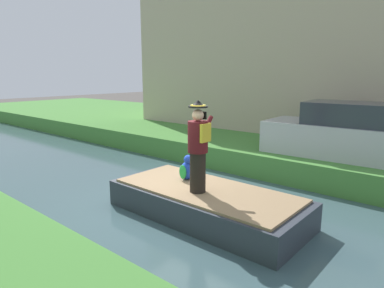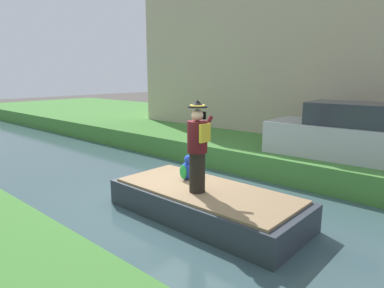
% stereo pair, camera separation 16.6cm
% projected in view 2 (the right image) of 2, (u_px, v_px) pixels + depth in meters
% --- Properties ---
extents(ground_plane, '(80.00, 80.00, 0.00)m').
position_uv_depth(ground_plane, '(174.00, 209.00, 7.78)').
color(ground_plane, '#4C4742').
extents(canal_water, '(5.85, 48.00, 0.10)m').
position_uv_depth(canal_water, '(174.00, 207.00, 7.76)').
color(canal_water, '#3D565B').
rests_on(canal_water, ground).
extents(grass_bank_far, '(9.88, 48.00, 0.80)m').
position_uv_depth(grass_bank_far, '(312.00, 142.00, 13.45)').
color(grass_bank_far, '#478438').
rests_on(grass_bank_far, ground).
extents(boat, '(1.84, 4.22, 0.61)m').
position_uv_depth(boat, '(206.00, 203.00, 7.08)').
color(boat, '#333842').
rests_on(boat, canal_water).
extents(person_pirate, '(0.61, 0.42, 1.85)m').
position_uv_depth(person_pirate, '(198.00, 147.00, 6.66)').
color(person_pirate, black).
rests_on(person_pirate, boat).
extents(parrot_plush, '(0.36, 0.34, 0.57)m').
position_uv_depth(parrot_plush, '(188.00, 169.00, 7.61)').
color(parrot_plush, blue).
rests_on(parrot_plush, boat).
extents(parked_car_silver, '(1.89, 4.08, 1.50)m').
position_uv_depth(parked_car_silver, '(345.00, 134.00, 9.23)').
color(parked_car_silver, '#B7B7BC').
rests_on(parked_car_silver, grass_bank_far).
extents(building_row, '(5.74, 11.77, 7.61)m').
position_uv_depth(building_row, '(286.00, 37.00, 14.70)').
color(building_row, '#BCA88E').
rests_on(building_row, grass_bank_far).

